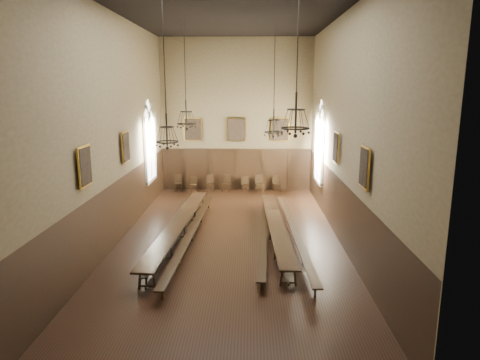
{
  "coord_description": "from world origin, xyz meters",
  "views": [
    {
      "loc": [
        0.82,
        -16.61,
        6.1
      ],
      "look_at": [
        0.4,
        1.5,
        2.2
      ],
      "focal_mm": 32.0,
      "sensor_mm": 36.0,
      "label": 1
    }
  ],
  "objects_px": {
    "table_right": "(276,231)",
    "chair_5": "(259,187)",
    "chair_6": "(277,187)",
    "bench_left_inner": "(192,234)",
    "bench_right_inner": "(264,233)",
    "bench_left_outer": "(169,232)",
    "chair_3": "(226,186)",
    "chandelier_back_left": "(186,117)",
    "bench_right_outer": "(294,234)",
    "chandelier_front_right": "(296,120)",
    "chair_2": "(210,186)",
    "table_left": "(179,230)",
    "chandelier_front_left": "(167,131)",
    "chandelier_back_right": "(274,124)",
    "chair_1": "(194,187)",
    "chair_4": "(245,187)",
    "chair_0": "(178,186)"
  },
  "relations": [
    {
      "from": "chair_4",
      "to": "chair_6",
      "type": "height_order",
      "value": "chair_6"
    },
    {
      "from": "chair_1",
      "to": "chair_4",
      "type": "distance_m",
      "value": 3.12
    },
    {
      "from": "bench_left_outer",
      "to": "chair_6",
      "type": "distance_m",
      "value": 9.72
    },
    {
      "from": "chandelier_back_right",
      "to": "chair_1",
      "type": "bearing_deg",
      "value": 125.73
    },
    {
      "from": "bench_left_outer",
      "to": "chandelier_back_right",
      "type": "height_order",
      "value": "chandelier_back_right"
    },
    {
      "from": "bench_right_outer",
      "to": "chair_5",
      "type": "distance_m",
      "value": 8.58
    },
    {
      "from": "chandelier_back_right",
      "to": "chandelier_front_right",
      "type": "height_order",
      "value": "same"
    },
    {
      "from": "bench_right_outer",
      "to": "chandelier_front_right",
      "type": "distance_m",
      "value": 5.41
    },
    {
      "from": "bench_left_inner",
      "to": "chandelier_back_right",
      "type": "height_order",
      "value": "chandelier_back_right"
    },
    {
      "from": "chair_5",
      "to": "chandelier_front_right",
      "type": "xyz_separation_m",
      "value": [
        0.92,
        -10.99,
        4.79
      ]
    },
    {
      "from": "bench_left_inner",
      "to": "chair_0",
      "type": "relative_size",
      "value": 10.65
    },
    {
      "from": "chandelier_back_right",
      "to": "chair_3",
      "type": "bearing_deg",
      "value": 111.71
    },
    {
      "from": "bench_left_outer",
      "to": "chair_5",
      "type": "height_order",
      "value": "chair_5"
    },
    {
      "from": "bench_right_outer",
      "to": "chandelier_front_right",
      "type": "relative_size",
      "value": 2.42
    },
    {
      "from": "bench_left_outer",
      "to": "chair_0",
      "type": "bearing_deg",
      "value": 96.88
    },
    {
      "from": "chandelier_back_left",
      "to": "chandelier_front_left",
      "type": "xyz_separation_m",
      "value": [
        0.06,
        -4.84,
        -0.14
      ]
    },
    {
      "from": "chair_0",
      "to": "chair_1",
      "type": "relative_size",
      "value": 1.18
    },
    {
      "from": "table_right",
      "to": "chair_5",
      "type": "bearing_deg",
      "value": 93.43
    },
    {
      "from": "bench_left_inner",
      "to": "bench_right_inner",
      "type": "relative_size",
      "value": 1.11
    },
    {
      "from": "bench_left_inner",
      "to": "chandelier_back_left",
      "type": "bearing_deg",
      "value": 100.78
    },
    {
      "from": "table_left",
      "to": "bench_left_outer",
      "type": "xyz_separation_m",
      "value": [
        -0.44,
        0.1,
        -0.12
      ]
    },
    {
      "from": "chair_5",
      "to": "chandelier_back_right",
      "type": "relative_size",
      "value": 0.2
    },
    {
      "from": "chandelier_back_right",
      "to": "chandelier_front_left",
      "type": "distance_m",
      "value": 6.2
    },
    {
      "from": "table_right",
      "to": "chandelier_front_left",
      "type": "xyz_separation_m",
      "value": [
        -3.83,
        -2.67,
        4.37
      ]
    },
    {
      "from": "chair_3",
      "to": "chandelier_back_right",
      "type": "bearing_deg",
      "value": -55.15
    },
    {
      "from": "table_right",
      "to": "bench_left_outer",
      "type": "height_order",
      "value": "table_right"
    },
    {
      "from": "bench_left_inner",
      "to": "chair_3",
      "type": "bearing_deg",
      "value": 83.79
    },
    {
      "from": "table_right",
      "to": "chandelier_front_left",
      "type": "height_order",
      "value": "chandelier_front_left"
    },
    {
      "from": "bench_right_outer",
      "to": "chair_1",
      "type": "distance_m",
      "value": 9.96
    },
    {
      "from": "table_right",
      "to": "chair_6",
      "type": "height_order",
      "value": "chair_6"
    },
    {
      "from": "bench_right_inner",
      "to": "chandelier_front_left",
      "type": "xyz_separation_m",
      "value": [
        -3.35,
        -2.66,
        4.45
      ]
    },
    {
      "from": "chair_3",
      "to": "chair_5",
      "type": "relative_size",
      "value": 1.01
    },
    {
      "from": "table_left",
      "to": "chair_3",
      "type": "height_order",
      "value": "chair_3"
    },
    {
      "from": "bench_left_outer",
      "to": "chair_5",
      "type": "relative_size",
      "value": 9.64
    },
    {
      "from": "chair_1",
      "to": "chandelier_front_right",
      "type": "relative_size",
      "value": 0.2
    },
    {
      "from": "chair_6",
      "to": "bench_left_inner",
      "type": "bearing_deg",
      "value": -134.19
    },
    {
      "from": "bench_left_outer",
      "to": "chandelier_back_left",
      "type": "height_order",
      "value": "chandelier_back_left"
    },
    {
      "from": "bench_left_inner",
      "to": "chair_4",
      "type": "bearing_deg",
      "value": 76.47
    },
    {
      "from": "table_left",
      "to": "bench_right_inner",
      "type": "xyz_separation_m",
      "value": [
        3.49,
        0.04,
        -0.11
      ]
    },
    {
      "from": "chair_2",
      "to": "chandelier_back_left",
      "type": "xyz_separation_m",
      "value": [
        -0.42,
        -6.28,
        4.57
      ]
    },
    {
      "from": "bench_right_outer",
      "to": "chandelier_back_left",
      "type": "height_order",
      "value": "chandelier_back_left"
    },
    {
      "from": "chair_0",
      "to": "chair_3",
      "type": "distance_m",
      "value": 2.92
    },
    {
      "from": "chair_0",
      "to": "chair_5",
      "type": "height_order",
      "value": "chair_0"
    },
    {
      "from": "bench_left_outer",
      "to": "chair_1",
      "type": "relative_size",
      "value": 10.89
    },
    {
      "from": "chair_1",
      "to": "table_left",
      "type": "bearing_deg",
      "value": -95.12
    },
    {
      "from": "chair_5",
      "to": "chandelier_front_left",
      "type": "bearing_deg",
      "value": -117.36
    },
    {
      "from": "bench_left_outer",
      "to": "chair_3",
      "type": "bearing_deg",
      "value": 77.1
    },
    {
      "from": "bench_left_inner",
      "to": "chair_1",
      "type": "bearing_deg",
      "value": 96.88
    },
    {
      "from": "chair_5",
      "to": "chair_6",
      "type": "relative_size",
      "value": 1.03
    },
    {
      "from": "bench_right_outer",
      "to": "chandelier_back_left",
      "type": "bearing_deg",
      "value": 154.2
    }
  ]
}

